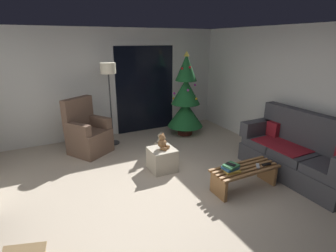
{
  "coord_description": "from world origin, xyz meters",
  "views": [
    {
      "loc": [
        -1.43,
        -2.99,
        2.23
      ],
      "look_at": [
        0.4,
        0.7,
        0.85
      ],
      "focal_mm": 27.55,
      "sensor_mm": 36.0,
      "label": 1
    }
  ],
  "objects_px": {
    "armchair": "(87,134)",
    "teddy_bear_cream_by_tree": "(160,140)",
    "coffee_table": "(245,174)",
    "remote_black": "(267,164)",
    "christmas_tree": "(186,99)",
    "remote_silver": "(258,166)",
    "ottoman": "(162,159)",
    "book_stack": "(231,168)",
    "teddy_bear_chestnut": "(163,143)",
    "floor_lamp": "(109,76)",
    "cell_phone": "(231,164)",
    "couch": "(298,154)"
  },
  "relations": [
    {
      "from": "coffee_table",
      "to": "remote_black",
      "type": "relative_size",
      "value": 7.05
    },
    {
      "from": "christmas_tree",
      "to": "book_stack",
      "type": "bearing_deg",
      "value": -105.14
    },
    {
      "from": "remote_black",
      "to": "cell_phone",
      "type": "relative_size",
      "value": 1.08
    },
    {
      "from": "coffee_table",
      "to": "book_stack",
      "type": "bearing_deg",
      "value": 179.51
    },
    {
      "from": "floor_lamp",
      "to": "teddy_bear_cream_by_tree",
      "type": "xyz_separation_m",
      "value": [
        0.92,
        -0.55,
        -1.38
      ]
    },
    {
      "from": "armchair",
      "to": "ottoman",
      "type": "xyz_separation_m",
      "value": [
        1.04,
        -1.37,
        -0.2
      ]
    },
    {
      "from": "remote_silver",
      "to": "book_stack",
      "type": "height_order",
      "value": "book_stack"
    },
    {
      "from": "armchair",
      "to": "teddy_bear_cream_by_tree",
      "type": "relative_size",
      "value": 3.96
    },
    {
      "from": "remote_black",
      "to": "christmas_tree",
      "type": "xyz_separation_m",
      "value": [
        0.06,
        2.65,
        0.5
      ]
    },
    {
      "from": "coffee_table",
      "to": "cell_phone",
      "type": "xyz_separation_m",
      "value": [
        -0.28,
        0.01,
        0.23
      ]
    },
    {
      "from": "remote_silver",
      "to": "floor_lamp",
      "type": "bearing_deg",
      "value": -20.94
    },
    {
      "from": "couch",
      "to": "ottoman",
      "type": "distance_m",
      "value": 2.33
    },
    {
      "from": "christmas_tree",
      "to": "armchair",
      "type": "bearing_deg",
      "value": -178.68
    },
    {
      "from": "ottoman",
      "to": "teddy_bear_chestnut",
      "type": "bearing_deg",
      "value": -51.89
    },
    {
      "from": "christmas_tree",
      "to": "remote_silver",
      "type": "bearing_deg",
      "value": -94.72
    },
    {
      "from": "teddy_bear_chestnut",
      "to": "ottoman",
      "type": "bearing_deg",
      "value": 128.11
    },
    {
      "from": "couch",
      "to": "cell_phone",
      "type": "bearing_deg",
      "value": 176.6
    },
    {
      "from": "cell_phone",
      "to": "armchair",
      "type": "distance_m",
      "value": 2.99
    },
    {
      "from": "armchair",
      "to": "remote_black",
      "type": "bearing_deg",
      "value": -48.69
    },
    {
      "from": "armchair",
      "to": "teddy_bear_chestnut",
      "type": "relative_size",
      "value": 3.96
    },
    {
      "from": "armchair",
      "to": "ottoman",
      "type": "distance_m",
      "value": 1.74
    },
    {
      "from": "christmas_tree",
      "to": "floor_lamp",
      "type": "xyz_separation_m",
      "value": [
        -1.76,
        0.19,
        0.62
      ]
    },
    {
      "from": "remote_silver",
      "to": "teddy_bear_cream_by_tree",
      "type": "xyz_separation_m",
      "value": [
        -0.63,
        2.26,
        -0.26
      ]
    },
    {
      "from": "coffee_table",
      "to": "cell_phone",
      "type": "height_order",
      "value": "cell_phone"
    },
    {
      "from": "floor_lamp",
      "to": "ottoman",
      "type": "xyz_separation_m",
      "value": [
        0.46,
        -1.62,
        -1.3
      ]
    },
    {
      "from": "cell_phone",
      "to": "armchair",
      "type": "relative_size",
      "value": 0.13
    },
    {
      "from": "remote_silver",
      "to": "ottoman",
      "type": "xyz_separation_m",
      "value": [
        -1.08,
        1.19,
        -0.17
      ]
    },
    {
      "from": "couch",
      "to": "teddy_bear_chestnut",
      "type": "xyz_separation_m",
      "value": [
        -1.98,
        1.19,
        0.13
      ]
    },
    {
      "from": "remote_black",
      "to": "floor_lamp",
      "type": "bearing_deg",
      "value": -143.67
    },
    {
      "from": "christmas_tree",
      "to": "teddy_bear_chestnut",
      "type": "bearing_deg",
      "value": -131.9
    },
    {
      "from": "armchair",
      "to": "teddy_bear_chestnut",
      "type": "bearing_deg",
      "value": -52.78
    },
    {
      "from": "couch",
      "to": "coffee_table",
      "type": "xyz_separation_m",
      "value": [
        -1.1,
        0.07,
        -0.15
      ]
    },
    {
      "from": "coffee_table",
      "to": "teddy_bear_cream_by_tree",
      "type": "bearing_deg",
      "value": 101.16
    },
    {
      "from": "book_stack",
      "to": "armchair",
      "type": "xyz_separation_m",
      "value": [
        -1.65,
        2.5,
        -0.02
      ]
    },
    {
      "from": "book_stack",
      "to": "armchair",
      "type": "relative_size",
      "value": 0.22
    },
    {
      "from": "ottoman",
      "to": "couch",
      "type": "bearing_deg",
      "value": -31.13
    },
    {
      "from": "coffee_table",
      "to": "teddy_bear_chestnut",
      "type": "distance_m",
      "value": 1.45
    },
    {
      "from": "couch",
      "to": "coffee_table",
      "type": "distance_m",
      "value": 1.11
    },
    {
      "from": "book_stack",
      "to": "christmas_tree",
      "type": "bearing_deg",
      "value": 74.86
    },
    {
      "from": "book_stack",
      "to": "armchair",
      "type": "distance_m",
      "value": 3.0
    },
    {
      "from": "book_stack",
      "to": "teddy_bear_chestnut",
      "type": "relative_size",
      "value": 0.88
    },
    {
      "from": "couch",
      "to": "book_stack",
      "type": "relative_size",
      "value": 7.71
    },
    {
      "from": "christmas_tree",
      "to": "armchair",
      "type": "relative_size",
      "value": 1.77
    },
    {
      "from": "couch",
      "to": "teddy_bear_cream_by_tree",
      "type": "distance_m",
      "value": 2.75
    },
    {
      "from": "remote_black",
      "to": "cell_phone",
      "type": "distance_m",
      "value": 0.65
    },
    {
      "from": "coffee_table",
      "to": "ottoman",
      "type": "height_order",
      "value": "ottoman"
    },
    {
      "from": "coffee_table",
      "to": "christmas_tree",
      "type": "bearing_deg",
      "value": 80.93
    },
    {
      "from": "christmas_tree",
      "to": "remote_black",
      "type": "bearing_deg",
      "value": -91.27
    },
    {
      "from": "armchair",
      "to": "teddy_bear_chestnut",
      "type": "distance_m",
      "value": 1.74
    },
    {
      "from": "cell_phone",
      "to": "teddy_bear_cream_by_tree",
      "type": "relative_size",
      "value": 0.5
    }
  ]
}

